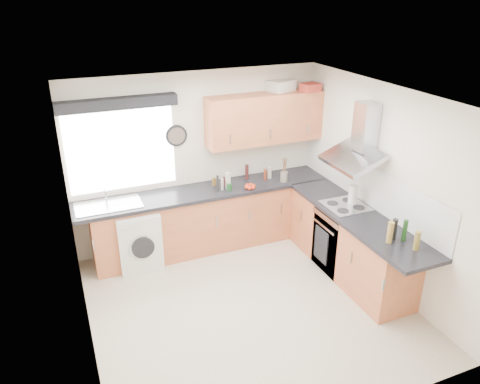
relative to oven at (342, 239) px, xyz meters
name	(u,v)px	position (x,y,z in m)	size (l,w,h in m)	color
ground_plane	(248,305)	(-1.50, -0.30, -0.42)	(3.60, 3.60, 0.00)	beige
ceiling	(250,99)	(-1.50, -0.30, 2.08)	(3.60, 3.60, 0.02)	white
wall_back	(198,160)	(-1.50, 1.50, 0.82)	(3.60, 0.02, 2.50)	silver
wall_front	(342,308)	(-1.50, -2.10, 0.82)	(3.60, 0.02, 2.50)	silver
wall_left	(77,244)	(-3.30, -0.30, 0.82)	(0.02, 3.60, 2.50)	silver
wall_right	(383,187)	(0.30, -0.30, 0.82)	(0.02, 3.60, 2.50)	silver
window	(121,149)	(-2.55, 1.49, 1.12)	(1.40, 0.02, 1.10)	silver
window_blind	(117,103)	(-2.55, 1.40, 1.76)	(1.50, 0.18, 0.14)	black
splashback	(366,184)	(0.29, 0.00, 0.75)	(0.01, 3.00, 0.54)	white
base_cab_back	(200,221)	(-1.60, 1.21, 0.01)	(3.00, 0.58, 0.86)	#A85935
base_cab_corner	(298,203)	(0.00, 1.20, 0.01)	(0.60, 0.60, 0.86)	#A85935
base_cab_right	(349,244)	(0.01, -0.15, 0.01)	(0.58, 2.10, 0.86)	#A85935
worktop_back	(206,191)	(-1.50, 1.20, 0.46)	(3.60, 0.62, 0.05)	black
worktop_right	(359,218)	(0.00, -0.30, 0.46)	(0.62, 2.42, 0.05)	black
sink	(108,203)	(-2.83, 1.20, 0.52)	(0.84, 0.46, 0.10)	#ACB1BB
oven	(342,239)	(0.00, 0.00, 0.00)	(0.56, 0.58, 0.85)	black
hob_plate	(346,206)	(0.00, 0.00, 0.49)	(0.52, 0.52, 0.01)	#ACB1BB
extractor_hood	(359,142)	(0.10, 0.00, 1.34)	(0.52, 0.78, 0.66)	#ACB1BB
upper_cabinets	(265,118)	(-0.55, 1.32, 1.38)	(1.70, 0.35, 0.70)	#A85935
washing_machine	(139,238)	(-2.50, 1.10, -0.02)	(0.56, 0.54, 0.82)	silver
wall_clock	(177,136)	(-1.80, 1.46, 1.23)	(0.30, 0.30, 0.04)	black
casserole	(281,85)	(-0.26, 1.42, 1.80)	(0.36, 0.26, 0.15)	silver
storage_box	(310,87)	(0.10, 1.22, 1.78)	(0.24, 0.20, 0.11)	#BB3629
utensil_pot	(284,177)	(-0.35, 1.05, 0.56)	(0.10, 0.10, 0.15)	#72665B
kitchen_roll	(353,195)	(0.12, 0.03, 0.61)	(0.12, 0.12, 0.26)	silver
tomato_cluster	(250,186)	(-0.91, 1.00, 0.52)	(0.14, 0.14, 0.06)	red
jar_0	(247,172)	(-0.81, 1.35, 0.59)	(0.05, 0.05, 0.22)	#411817
jar_1	(218,184)	(-1.36, 1.08, 0.60)	(0.04, 0.04, 0.24)	black
jar_2	(270,173)	(-0.49, 1.24, 0.58)	(0.06, 0.06, 0.18)	#A7998E
jar_3	(229,187)	(-1.20, 1.06, 0.53)	(0.08, 0.08, 0.10)	#17421B
jar_4	(214,182)	(-1.34, 1.31, 0.54)	(0.05, 0.05, 0.11)	brown
jar_5	(222,184)	(-1.28, 1.11, 0.57)	(0.04, 0.04, 0.17)	#B2A598
jar_6	(228,181)	(-1.20, 1.11, 0.61)	(0.08, 0.08, 0.25)	#ADA494
jar_7	(265,175)	(-0.58, 1.21, 0.57)	(0.05, 0.05, 0.16)	maroon
jar_8	(224,182)	(-1.22, 1.21, 0.56)	(0.04, 0.04, 0.14)	#511D24
bottle_0	(394,229)	(0.00, -0.92, 0.61)	(0.06, 0.06, 0.25)	black
bottle_1	(405,230)	(0.10, -0.99, 0.61)	(0.05, 0.05, 0.25)	#1A4418
bottle_2	(390,232)	(-0.08, -0.96, 0.61)	(0.07, 0.07, 0.25)	olive
bottle_3	(417,241)	(0.08, -1.20, 0.60)	(0.07, 0.07, 0.22)	olive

